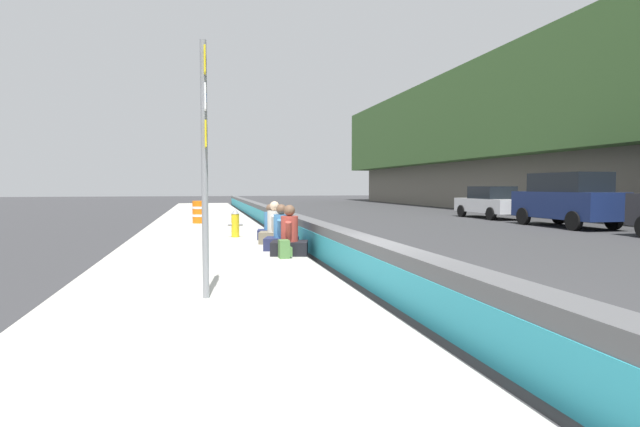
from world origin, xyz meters
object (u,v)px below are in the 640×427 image
seated_person_far (270,228)px  parked_car_third (567,199)px  route_sign_post (205,150)px  fire_hydrant (235,223)px  construction_barrel (199,212)px  seated_person_rear (275,230)px  seated_person_foreground (289,239)px  seated_person_middle (281,236)px  backpack (285,249)px  parked_car_fourth (491,202)px

seated_person_far → parked_car_third: parked_car_third is taller
parked_car_third → route_sign_post: bearing=126.0°
fire_hydrant → construction_barrel: bearing=10.4°
seated_person_rear → seated_person_far: (1.12, -0.02, -0.04)m
seated_person_rear → construction_barrel: (8.14, 2.10, 0.12)m
seated_person_foreground → seated_person_middle: 0.93m
seated_person_rear → backpack: seated_person_rear is taller
seated_person_foreground → seated_person_rear: size_ratio=0.99×
seated_person_rear → parked_car_fourth: 16.50m
seated_person_foreground → parked_car_third: bearing=-62.8°
backpack → parked_car_fourth: parked_car_fourth is taller
route_sign_post → fire_hydrant: route_sign_post is taller
route_sign_post → parked_car_third: route_sign_post is taller
seated_person_far → backpack: seated_person_far is taller
seated_person_far → backpack: 4.03m
construction_barrel → parked_car_third: 15.52m
seated_person_far → construction_barrel: bearing=16.8°
seated_person_far → parked_car_fourth: (8.99, -13.01, 0.40)m
seated_person_far → parked_car_fourth: bearing=-55.4°
backpack → construction_barrel: bearing=9.8°
construction_barrel → route_sign_post: bearing=-179.2°
route_sign_post → fire_hydrant: 8.65m
route_sign_post → seated_person_rear: (6.53, -1.90, -1.73)m
seated_person_rear → route_sign_post: bearing=163.8°
seated_person_middle → construction_barrel: 9.84m
seated_person_middle → backpack: bearing=173.8°
construction_barrel → seated_person_middle: bearing=-167.9°
seated_person_middle → seated_person_far: (2.59, -0.06, -0.03)m
route_sign_post → parked_car_third: 18.34m
backpack → construction_barrel: 11.21m
route_sign_post → seated_person_far: route_sign_post is taller
fire_hydrant → seated_person_middle: 3.51m
seated_person_foreground → construction_barrel: size_ratio=1.21×
seated_person_rear → backpack: 2.91m
seated_person_far → parked_car_third: bearing=-76.4°
route_sign_post → seated_person_foreground: route_sign_post is taller
fire_hydrant → seated_person_rear: size_ratio=0.76×
seated_person_rear → parked_car_fourth: size_ratio=0.26×
seated_person_rear → parked_car_third: 13.61m
seated_person_foreground → parked_car_third: size_ratio=0.24×
backpack → parked_car_fourth: bearing=-45.5°
seated_person_foreground → seated_person_middle: bearing=2.6°
fire_hydrant → parked_car_third: bearing=-80.5°
parked_car_third → parked_car_fourth: bearing=-1.2°
fire_hydrant → parked_car_third: parked_car_third is taller
seated_person_far → backpack: (-4.02, 0.22, -0.13)m
seated_person_foreground → seated_person_middle: size_ratio=1.02×
route_sign_post → seated_person_rear: bearing=-16.2°
construction_barrel → seated_person_foreground: bearing=-168.7°
seated_person_rear → parked_car_third: (4.24, -12.91, 0.68)m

